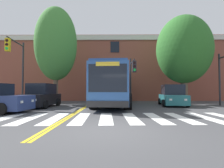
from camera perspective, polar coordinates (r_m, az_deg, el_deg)
The scene contains 13 objects.
ground_plane at distance 5.89m, azimuth -1.52°, elevation -15.14°, with size 120.00×120.00×0.00m, color #424244.
crosswalk at distance 8.54m, azimuth 2.23°, elevation -11.01°, with size 11.61×4.01×0.01m.
lane_line_yellow_inner at distance 22.59m, azimuth -5.41°, elevation -5.41°, with size 0.12×36.00×0.01m, color gold.
lane_line_yellow_outer at distance 22.58m, azimuth -5.01°, elevation -5.42°, with size 0.12×36.00×0.01m, color gold.
city_bus at distance 15.65m, azimuth 0.61°, elevation -0.61°, with size 3.45×11.54×3.23m.
car_black_near_lane at distance 15.01m, azimuth -21.96°, elevation -3.75°, with size 2.12×4.18×1.86m.
car_teal_far_lane at distance 16.04m, azimuth 19.12°, elevation -3.74°, with size 2.45×4.38×1.81m.
car_white_behind_bus at distance 25.80m, azimuth 0.85°, elevation -3.15°, with size 2.34×4.58×1.86m.
traffic_light_far_corner at distance 17.27m, azimuth -28.54°, elevation 6.75°, with size 0.56×3.13×5.79m.
traffic_light_overhead at distance 16.57m, azimuth 6.60°, elevation 3.54°, with size 0.35×2.77×4.54m.
street_tree_curbside_large at distance 18.38m, azimuth 22.40°, elevation 10.34°, with size 5.73×5.62×8.50m.
street_tree_curbside_small at distance 18.79m, azimuth -17.77°, elevation 12.40°, with size 5.66×5.72×9.71m.
building_facade at distance 25.27m, azimuth 0.88°, elevation 4.49°, with size 38.11×6.56×8.40m.
Camera 1 is at (0.20, -5.73, 1.34)m, focal length 28.00 mm.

